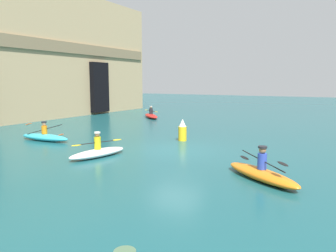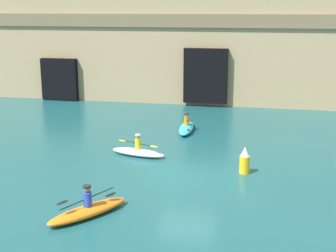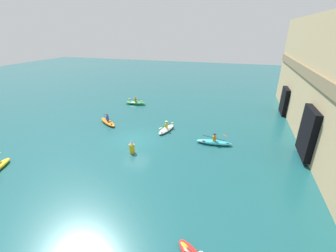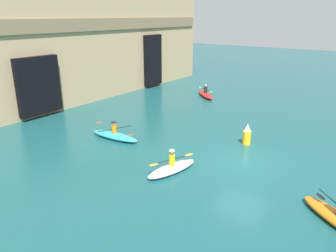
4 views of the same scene
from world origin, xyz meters
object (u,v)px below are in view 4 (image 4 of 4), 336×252
kayak_cyan (115,135)px  kayak_red (205,94)px  marker_buoy (247,135)px  kayak_white (172,168)px

kayak_cyan → kayak_red: kayak_cyan is taller
kayak_red → marker_buoy: size_ratio=2.39×
kayak_white → kayak_red: 15.08m
kayak_cyan → marker_buoy: 7.57m
marker_buoy → kayak_red: bearing=41.1°
kayak_white → kayak_cyan: size_ratio=0.88×
kayak_cyan → marker_buoy: size_ratio=2.75×
kayak_white → kayak_red: size_ratio=1.01×
marker_buoy → kayak_white: bearing=164.8°
kayak_white → kayak_cyan: 5.39m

